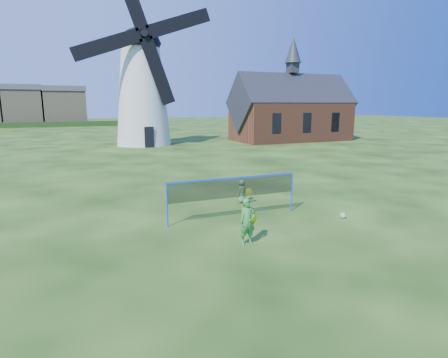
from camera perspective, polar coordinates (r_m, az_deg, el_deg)
name	(u,v)px	position (r m, az deg, el deg)	size (l,w,h in m)	color
ground	(224,223)	(13.16, 0.03, -6.88)	(220.00, 220.00, 0.00)	black
windmill	(142,88)	(39.63, -12.58, 13.65)	(13.38, 5.57, 17.43)	silver
chapel	(291,112)	(44.42, 10.36, 10.14)	(13.80, 6.69, 11.67)	brown
badminton_net	(234,188)	(13.43, 1.54, -1.46)	(5.05, 0.05, 1.55)	blue
player_girl	(247,222)	(11.06, 3.66, -6.62)	(0.68, 0.36, 1.42)	#388A37
player_boy	(242,191)	(15.75, 2.80, -1.89)	(0.65, 0.50, 1.02)	#4B833F
play_ball	(343,215)	(14.38, 17.95, -5.40)	(0.22, 0.22, 0.22)	green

